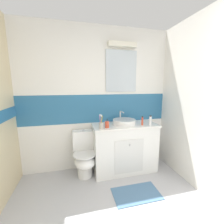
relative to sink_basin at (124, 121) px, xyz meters
The scene contains 11 objects.
ground_plane 1.40m from the sink_basin, 113.91° to the right, with size 3.20×3.48×0.04m, color #B2B2B7.
wall_back_tiled 0.63m from the sink_basin, 145.92° to the left, with size 3.20×0.20×2.50m.
wall_right_plain 1.38m from the sink_basin, 46.25° to the right, with size 0.10×3.48×2.50m, color white.
vanity_cabinet 0.47m from the sink_basin, 42.59° to the right, with size 1.11×0.52×0.85m.
sink_basin is the anchor object (origin of this frame).
toilet 0.88m from the sink_basin, behind, with size 0.37×0.50×0.76m.
toothbrush_cup 0.46m from the sink_basin, 159.69° to the right, with size 0.08×0.08×0.23m.
soap_dispenser 0.36m from the sink_basin, 156.72° to the right, with size 0.07×0.07×0.14m.
deodorant_spray_can 0.44m from the sink_basin, 22.81° to the right, with size 0.04×0.04×0.17m.
toothpaste_tube_upright 0.31m from the sink_basin, 27.06° to the right, with size 0.03×0.03×0.15m.
bath_mat 1.10m from the sink_basin, 92.33° to the right, with size 0.66×0.39×0.01m, color #4C7299.
Camera 1 is at (-0.39, -0.19, 1.51)m, focal length 23.71 mm.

